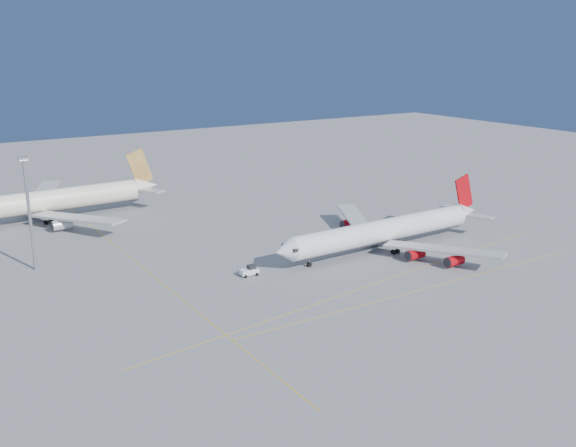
% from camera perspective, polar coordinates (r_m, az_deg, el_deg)
% --- Properties ---
extents(ground, '(500.00, 500.00, 0.00)m').
position_cam_1_polar(ground, '(142.68, 6.78, -4.41)').
color(ground, slate).
rests_on(ground, ground).
extents(taxiway_lines, '(118.86, 140.00, 0.02)m').
position_cam_1_polar(taxiway_lines, '(139.33, 0.40, -4.79)').
color(taxiway_lines, '#DCA20C').
rests_on(taxiway_lines, ground).
extents(airliner_virgin, '(64.20, 57.74, 15.85)m').
position_cam_1_polar(airliner_virgin, '(158.43, 8.75, -0.62)').
color(airliner_virgin, white).
rests_on(airliner_virgin, ground).
extents(airliner_etihad, '(69.48, 64.18, 18.14)m').
position_cam_1_polar(airliner_etihad, '(194.95, -20.84, 1.83)').
color(airliner_etihad, '#EFE7CB').
rests_on(airliner_etihad, ground).
extents(pushback_tug, '(4.03, 2.53, 2.23)m').
position_cam_1_polar(pushback_tug, '(140.36, -3.43, -4.22)').
color(pushback_tug, white).
rests_on(pushback_tug, ground).
extents(light_mast, '(2.21, 2.21, 25.55)m').
position_cam_1_polar(light_mast, '(150.60, -22.08, 1.60)').
color(light_mast, gray).
rests_on(light_mast, ground).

